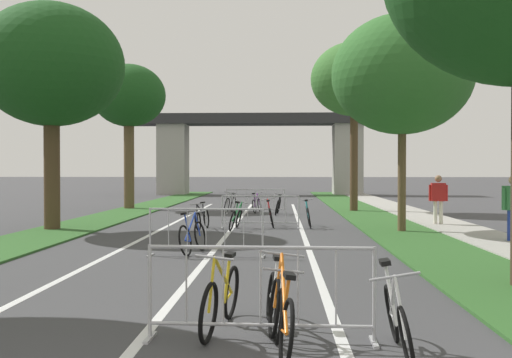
{
  "coord_description": "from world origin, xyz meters",
  "views": [
    {
      "loc": [
        1.54,
        -3.1,
        1.88
      ],
      "look_at": [
        0.76,
        16.27,
        1.58
      ],
      "focal_mm": 42.15,
      "sensor_mm": 36.0,
      "label": 1
    }
  ],
  "objects_px": {
    "crowd_barrier_fourth": "(255,201)",
    "bicycle_blue_3": "(193,236)",
    "bicycle_orange_4": "(280,316)",
    "bicycle_black_1": "(202,218)",
    "bicycle_yellow_7": "(221,299)",
    "pedestrian_pushing_bike": "(438,195)",
    "bicycle_black_11": "(278,206)",
    "bicycle_silver_6": "(230,204)",
    "bicycle_white_0": "(275,302)",
    "bicycle_red_8": "(271,216)",
    "tree_left_pine_near": "(129,97)",
    "crowd_barrier_nearest": "(261,294)",
    "bicycle_white_10": "(397,320)",
    "crowd_barrier_third": "(260,212)",
    "bicycle_purple_2": "(257,205)",
    "tree_left_cypress_far": "(51,66)",
    "crowd_barrier_second": "(206,232)",
    "bicycle_green_5": "(236,218)",
    "bicycle_teal_9": "(308,216)",
    "tree_right_oak_near": "(354,80)"
  },
  "relations": [
    {
      "from": "bicycle_silver_6",
      "to": "bicycle_black_11",
      "type": "xyz_separation_m",
      "value": [
        2.09,
        -1.02,
        -0.02
      ]
    },
    {
      "from": "tree_left_pine_near",
      "to": "crowd_barrier_nearest",
      "type": "height_order",
      "value": "tree_left_pine_near"
    },
    {
      "from": "bicycle_green_5",
      "to": "bicycle_yellow_7",
      "type": "xyz_separation_m",
      "value": [
        0.7,
        -11.75,
        0.01
      ]
    },
    {
      "from": "bicycle_white_0",
      "to": "bicycle_yellow_7",
      "type": "relative_size",
      "value": 0.93
    },
    {
      "from": "bicycle_orange_4",
      "to": "bicycle_teal_9",
      "type": "height_order",
      "value": "bicycle_orange_4"
    },
    {
      "from": "bicycle_blue_3",
      "to": "bicycle_silver_6",
      "type": "height_order",
      "value": "same"
    },
    {
      "from": "tree_left_pine_near",
      "to": "bicycle_white_10",
      "type": "distance_m",
      "value": 24.2
    },
    {
      "from": "bicycle_white_0",
      "to": "bicycle_yellow_7",
      "type": "bearing_deg",
      "value": -5.25
    },
    {
      "from": "bicycle_orange_4",
      "to": "pedestrian_pushing_bike",
      "type": "xyz_separation_m",
      "value": [
        5.23,
        13.92,
        0.65
      ]
    },
    {
      "from": "bicycle_black_1",
      "to": "bicycle_green_5",
      "type": "distance_m",
      "value": 1.07
    },
    {
      "from": "tree_left_pine_near",
      "to": "bicycle_white_10",
      "type": "bearing_deg",
      "value": -69.36
    },
    {
      "from": "crowd_barrier_second",
      "to": "bicycle_red_8",
      "type": "height_order",
      "value": "crowd_barrier_second"
    },
    {
      "from": "crowd_barrier_second",
      "to": "bicycle_silver_6",
      "type": "bearing_deg",
      "value": 92.48
    },
    {
      "from": "crowd_barrier_third",
      "to": "bicycle_blue_3",
      "type": "bearing_deg",
      "value": -102.73
    },
    {
      "from": "crowd_barrier_fourth",
      "to": "bicycle_black_11",
      "type": "height_order",
      "value": "crowd_barrier_fourth"
    },
    {
      "from": "tree_left_pine_near",
      "to": "bicycle_white_10",
      "type": "xyz_separation_m",
      "value": [
        8.35,
        -22.17,
        -4.94
      ]
    },
    {
      "from": "bicycle_black_1",
      "to": "bicycle_silver_6",
      "type": "xyz_separation_m",
      "value": [
        0.28,
        7.27,
        0.03
      ]
    },
    {
      "from": "crowd_barrier_fourth",
      "to": "bicycle_yellow_7",
      "type": "height_order",
      "value": "crowd_barrier_fourth"
    },
    {
      "from": "crowd_barrier_third",
      "to": "bicycle_white_10",
      "type": "height_order",
      "value": "crowd_barrier_third"
    },
    {
      "from": "crowd_barrier_third",
      "to": "bicycle_purple_2",
      "type": "bearing_deg",
      "value": 93.23
    },
    {
      "from": "tree_right_oak_near",
      "to": "bicycle_black_1",
      "type": "height_order",
      "value": "tree_right_oak_near"
    },
    {
      "from": "bicycle_green_5",
      "to": "bicycle_silver_6",
      "type": "xyz_separation_m",
      "value": [
        -0.79,
        7.33,
        0.02
      ]
    },
    {
      "from": "bicycle_black_11",
      "to": "bicycle_white_10",
      "type": "bearing_deg",
      "value": -81.47
    },
    {
      "from": "pedestrian_pushing_bike",
      "to": "tree_left_pine_near",
      "type": "bearing_deg",
      "value": 152.01
    },
    {
      "from": "bicycle_red_8",
      "to": "bicycle_blue_3",
      "type": "bearing_deg",
      "value": -107.03
    },
    {
      "from": "bicycle_black_1",
      "to": "bicycle_green_5",
      "type": "xyz_separation_m",
      "value": [
        1.07,
        -0.07,
        0.01
      ]
    },
    {
      "from": "bicycle_yellow_7",
      "to": "pedestrian_pushing_bike",
      "type": "xyz_separation_m",
      "value": [
        5.92,
        13.11,
        0.66
      ]
    },
    {
      "from": "crowd_barrier_fourth",
      "to": "bicycle_orange_4",
      "type": "bearing_deg",
      "value": -86.89
    },
    {
      "from": "crowd_barrier_second",
      "to": "bicycle_white_10",
      "type": "distance_m",
      "value": 7.37
    },
    {
      "from": "crowd_barrier_fourth",
      "to": "bicycle_blue_3",
      "type": "xyz_separation_m",
      "value": [
        -0.91,
        -12.21,
        -0.14
      ]
    },
    {
      "from": "bicycle_blue_3",
      "to": "bicycle_white_10",
      "type": "relative_size",
      "value": 1.02
    },
    {
      "from": "crowd_barrier_fourth",
      "to": "bicycle_blue_3",
      "type": "bearing_deg",
      "value": -94.26
    },
    {
      "from": "bicycle_green_5",
      "to": "bicycle_yellow_7",
      "type": "height_order",
      "value": "bicycle_yellow_7"
    },
    {
      "from": "tree_right_oak_near",
      "to": "bicycle_purple_2",
      "type": "relative_size",
      "value": 4.59
    },
    {
      "from": "bicycle_green_5",
      "to": "bicycle_black_11",
      "type": "xyz_separation_m",
      "value": [
        1.3,
        6.32,
        -0.0
      ]
    },
    {
      "from": "tree_left_cypress_far",
      "to": "pedestrian_pushing_bike",
      "type": "xyz_separation_m",
      "value": [
        12.28,
        1.79,
        -4.05
      ]
    },
    {
      "from": "tree_left_cypress_far",
      "to": "bicycle_black_1",
      "type": "distance_m",
      "value": 6.61
    },
    {
      "from": "crowd_barrier_third",
      "to": "bicycle_silver_6",
      "type": "xyz_separation_m",
      "value": [
        -1.54,
        6.83,
        -0.14
      ]
    },
    {
      "from": "bicycle_silver_6",
      "to": "bicycle_red_8",
      "type": "distance_m",
      "value": 6.56
    },
    {
      "from": "bicycle_blue_3",
      "to": "bicycle_white_0",
      "type": "bearing_deg",
      "value": -61.92
    },
    {
      "from": "bicycle_green_5",
      "to": "bicycle_teal_9",
      "type": "distance_m",
      "value": 2.48
    },
    {
      "from": "crowd_barrier_second",
      "to": "bicycle_black_1",
      "type": "relative_size",
      "value": 1.49
    },
    {
      "from": "bicycle_white_0",
      "to": "bicycle_red_8",
      "type": "distance_m",
      "value": 12.8
    },
    {
      "from": "bicycle_orange_4",
      "to": "bicycle_black_11",
      "type": "distance_m",
      "value": 18.88
    },
    {
      "from": "bicycle_yellow_7",
      "to": "pedestrian_pushing_bike",
      "type": "bearing_deg",
      "value": -106.0
    },
    {
      "from": "tree_left_cypress_far",
      "to": "pedestrian_pushing_bike",
      "type": "height_order",
      "value": "tree_left_cypress_far"
    },
    {
      "from": "tree_left_pine_near",
      "to": "bicycle_purple_2",
      "type": "relative_size",
      "value": 4.17
    },
    {
      "from": "bicycle_white_0",
      "to": "bicycle_yellow_7",
      "type": "distance_m",
      "value": 0.63
    },
    {
      "from": "crowd_barrier_nearest",
      "to": "pedestrian_pushing_bike",
      "type": "xyz_separation_m",
      "value": [
        5.44,
        13.53,
        0.51
      ]
    },
    {
      "from": "bicycle_orange_4",
      "to": "bicycle_black_1",
      "type": "bearing_deg",
      "value": 94.47
    }
  ]
}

